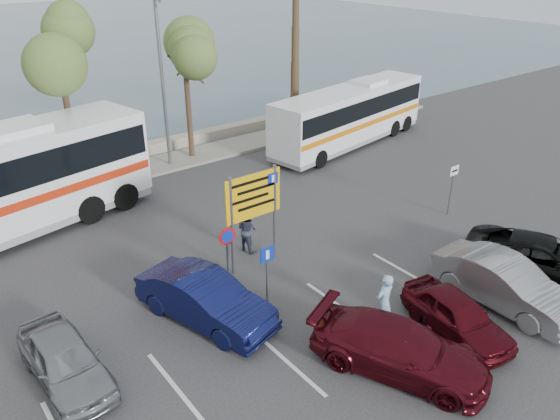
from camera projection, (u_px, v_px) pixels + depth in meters
ground at (288, 319)px, 16.73m from camera, size 120.00×120.00×0.00m
kerb_strip at (111, 176)px, 26.66m from camera, size 44.00×2.40×0.15m
seawall at (96, 160)px, 27.98m from camera, size 48.00×0.80×0.60m
tree_mid at (55, 40)px, 22.93m from camera, size 3.20×3.20×8.00m
tree_right at (183, 39)px, 26.41m from camera, size 3.20×3.20×7.40m
street_lamp_right at (163, 77)px, 25.95m from camera, size 0.45×1.15×8.01m
direction_sign at (254, 203)px, 18.48m from camera, size 2.20×0.12×3.60m
sign_no_stop at (228, 249)px, 17.40m from camera, size 0.60×0.08×2.35m
sign_parking at (267, 269)px, 16.53m from camera, size 0.50×0.07×2.25m
sign_taxi at (452, 183)px, 22.51m from camera, size 0.50×0.07×2.20m
lane_markings at (278, 351)px, 15.39m from camera, size 12.02×4.20×0.01m
coach_bus_right at (349, 117)px, 30.38m from camera, size 11.21×4.13×3.42m
car_silver_a at (65, 360)px, 14.12m from camera, size 1.73×3.93×1.32m
car_blue at (205, 299)px, 16.37m from camera, size 2.83×4.86×1.51m
car_maroon at (399, 348)px, 14.48m from camera, size 3.75×5.16×1.39m
car_red at (457, 315)px, 15.87m from camera, size 2.07×3.87×1.25m
suv_black at (545, 260)px, 18.44m from camera, size 4.23×5.74×1.45m
car_silver_b at (505, 283)px, 17.12m from camera, size 1.64×4.66×1.53m
pedestrian_near at (384, 302)px, 15.99m from camera, size 0.69×0.48×1.82m
pedestrian_far at (247, 229)px, 20.09m from camera, size 0.83×0.97×1.74m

